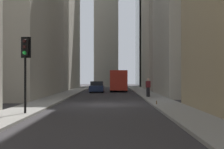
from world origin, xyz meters
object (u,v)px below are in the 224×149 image
at_px(traffic_light_foreground, 25,57).
at_px(discarded_bottle, 157,103).
at_px(sedan_navy, 97,87).
at_px(pedestrian, 148,87).
at_px(delivery_truck, 118,81).

bearing_deg(traffic_light_foreground, discarded_bottle, -52.63).
distance_m(sedan_navy, traffic_light_foreground, 26.97).
bearing_deg(pedestrian, sedan_navy, 23.84).
height_order(traffic_light_foreground, discarded_bottle, traffic_light_foreground).
bearing_deg(pedestrian, traffic_light_foreground, 151.77).
relative_size(delivery_truck, discarded_bottle, 23.93).
xyz_separation_m(delivery_truck, traffic_light_foreground, (-29.39, 5.26, 1.60)).
relative_size(delivery_truck, pedestrian, 3.73).
xyz_separation_m(pedestrian, discarded_bottle, (-8.85, 0.31, -0.84)).
bearing_deg(sedan_navy, delivery_truck, -46.69).
xyz_separation_m(sedan_navy, traffic_light_foreground, (-26.75, 2.46, 2.40)).
height_order(delivery_truck, sedan_navy, delivery_truck).
height_order(delivery_truck, pedestrian, delivery_truck).
bearing_deg(traffic_light_foreground, delivery_truck, -10.15).
relative_size(traffic_light_foreground, pedestrian, 2.30).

